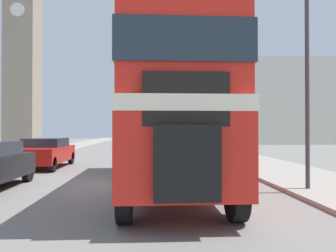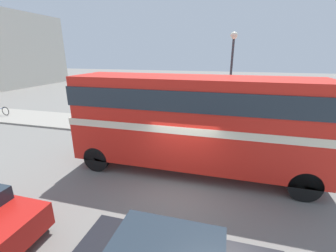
{
  "view_description": "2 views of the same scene",
  "coord_description": "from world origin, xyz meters",
  "px_view_note": "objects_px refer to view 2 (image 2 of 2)",
  "views": [
    {
      "loc": [
        1.16,
        -10.53,
        1.77
      ],
      "look_at": [
        1.78,
        -0.15,
        1.9
      ],
      "focal_mm": 35.0,
      "sensor_mm": 36.0,
      "label": 1
    },
    {
      "loc": [
        -7.02,
        -1.46,
        4.94
      ],
      "look_at": [
        1.78,
        0.92,
        1.97
      ],
      "focal_mm": 24.0,
      "sensor_mm": 36.0,
      "label": 2
    }
  ],
  "objects_px": {
    "double_decker_bus": "(194,117)",
    "bicycle_on_pavement": "(0,111)",
    "pedestrian_walking": "(98,109)",
    "street_lamp": "(231,73)"
  },
  "relations": [
    {
      "from": "double_decker_bus",
      "to": "pedestrian_walking",
      "type": "height_order",
      "value": "double_decker_bus"
    },
    {
      "from": "pedestrian_walking",
      "to": "street_lamp",
      "type": "bearing_deg",
      "value": -97.51
    },
    {
      "from": "double_decker_bus",
      "to": "bicycle_on_pavement",
      "type": "xyz_separation_m",
      "value": [
        4.81,
        16.59,
        -1.96
      ]
    },
    {
      "from": "pedestrian_walking",
      "to": "bicycle_on_pavement",
      "type": "distance_m",
      "value": 8.94
    },
    {
      "from": "double_decker_bus",
      "to": "pedestrian_walking",
      "type": "relative_size",
      "value": 5.65
    },
    {
      "from": "double_decker_bus",
      "to": "street_lamp",
      "type": "relative_size",
      "value": 1.75
    },
    {
      "from": "double_decker_bus",
      "to": "bicycle_on_pavement",
      "type": "distance_m",
      "value": 17.38
    },
    {
      "from": "double_decker_bus",
      "to": "street_lamp",
      "type": "xyz_separation_m",
      "value": [
        3.88,
        -1.34,
        1.52
      ]
    },
    {
      "from": "bicycle_on_pavement",
      "to": "street_lamp",
      "type": "relative_size",
      "value": 0.3
    },
    {
      "from": "pedestrian_walking",
      "to": "bicycle_on_pavement",
      "type": "xyz_separation_m",
      "value": [
        -0.26,
        8.91,
        -0.66
      ]
    }
  ]
}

